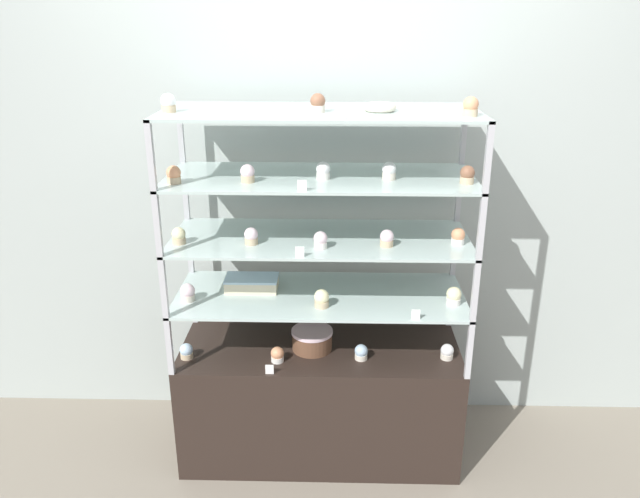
{
  "coord_description": "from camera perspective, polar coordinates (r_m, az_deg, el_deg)",
  "views": [
    {
      "loc": [
        0.07,
        -2.55,
        2.03
      ],
      "look_at": [
        0.0,
        0.0,
        1.06
      ],
      "focal_mm": 35.0,
      "sensor_mm": 36.0,
      "label": 1
    }
  ],
  "objects": [
    {
      "name": "cupcake_7",
      "position": [
        2.7,
        -12.79,
        1.18
      ],
      "size": [
        0.06,
        0.06,
        0.07
      ],
      "color": "#CCB28C",
      "rests_on": "display_riser_middle"
    },
    {
      "name": "cupcake_8",
      "position": [
        2.64,
        -6.31,
        1.16
      ],
      "size": [
        0.06,
        0.06,
        0.07
      ],
      "color": "#CCB28C",
      "rests_on": "display_riser_middle"
    },
    {
      "name": "price_tag_4",
      "position": [
        2.35,
        1.9,
        12.25
      ],
      "size": [
        0.04,
        0.0,
        0.04
      ],
      "color": "white",
      "rests_on": "display_riser_top"
    },
    {
      "name": "display_riser_lower",
      "position": [
        2.83,
        0.0,
        -4.44
      ],
      "size": [
        1.3,
        0.51,
        0.27
      ],
      "color": "#B7B7BC",
      "rests_on": "display_base"
    },
    {
      "name": "cupcake_12",
      "position": [
        2.58,
        -13.23,
        6.62
      ],
      "size": [
        0.06,
        0.06,
        0.07
      ],
      "color": "#CCB28C",
      "rests_on": "display_riser_upper"
    },
    {
      "name": "cupcake_11",
      "position": [
        2.69,
        12.51,
        1.12
      ],
      "size": [
        0.06,
        0.06,
        0.07
      ],
      "color": "white",
      "rests_on": "display_riser_middle"
    },
    {
      "name": "cupcake_4",
      "position": [
        2.8,
        -12.01,
        -3.93
      ],
      "size": [
        0.06,
        0.06,
        0.08
      ],
      "color": "beige",
      "rests_on": "display_riser_lower"
    },
    {
      "name": "cupcake_3",
      "position": [
        2.9,
        11.54,
        -9.2
      ],
      "size": [
        0.06,
        0.06,
        0.07
      ],
      "color": "beige",
      "rests_on": "display_base"
    },
    {
      "name": "price_tag_1",
      "position": [
        2.62,
        8.75,
        -5.93
      ],
      "size": [
        0.04,
        0.0,
        0.04
      ],
      "color": "white",
      "rests_on": "display_riser_lower"
    },
    {
      "name": "display_riser_middle",
      "position": [
        2.72,
        0.0,
        0.77
      ],
      "size": [
        1.3,
        0.51,
        0.27
      ],
      "color": "#B7B7BC",
      "rests_on": "display_riser_lower"
    },
    {
      "name": "cupcake_15",
      "position": [
        2.59,
        6.34,
        7.09
      ],
      "size": [
        0.06,
        0.06,
        0.07
      ],
      "color": "beige",
      "rests_on": "display_riser_upper"
    },
    {
      "name": "back_wall",
      "position": [
        3.04,
        0.2,
        6.99
      ],
      "size": [
        8.0,
        0.05,
        2.6
      ],
      "color": "#A8B2AD",
      "rests_on": "ground_plane"
    },
    {
      "name": "cupcake_16",
      "position": [
        2.58,
        13.32,
        6.61
      ],
      "size": [
        0.06,
        0.06,
        0.07
      ],
      "color": "#CCB28C",
      "rests_on": "display_riser_upper"
    },
    {
      "name": "cupcake_13",
      "position": [
        2.55,
        -6.64,
        6.86
      ],
      "size": [
        0.06,
        0.06,
        0.07
      ],
      "color": "#CCB28C",
      "rests_on": "display_riser_upper"
    },
    {
      "name": "price_tag_0",
      "position": [
        2.75,
        -4.63,
        -10.92
      ],
      "size": [
        0.04,
        0.0,
        0.04
      ],
      "color": "white",
      "rests_on": "display_base"
    },
    {
      "name": "cupcake_19",
      "position": [
        2.5,
        13.6,
        12.53
      ],
      "size": [
        0.06,
        0.06,
        0.07
      ],
      "color": "#CCB28C",
      "rests_on": "display_riser_top"
    },
    {
      "name": "cupcake_10",
      "position": [
        2.62,
        6.13,
        0.97
      ],
      "size": [
        0.06,
        0.06,
        0.07
      ],
      "color": "#CCB28C",
      "rests_on": "display_riser_middle"
    },
    {
      "name": "display_riser_upper",
      "position": [
        2.64,
        0.0,
        6.34
      ],
      "size": [
        1.3,
        0.51,
        0.27
      ],
      "color": "#B7B7BC",
      "rests_on": "display_riser_middle"
    },
    {
      "name": "display_base",
      "position": [
        3.1,
        0.0,
        -13.51
      ],
      "size": [
        1.3,
        0.51,
        0.56
      ],
      "color": "black",
      "rests_on": "ground_plane"
    },
    {
      "name": "cupcake_2",
      "position": [
        2.84,
        3.78,
        -9.41
      ],
      "size": [
        0.06,
        0.06,
        0.07
      ],
      "color": "beige",
      "rests_on": "display_base"
    },
    {
      "name": "cupcake_9",
      "position": [
        2.58,
        0.05,
        0.81
      ],
      "size": [
        0.06,
        0.06,
        0.07
      ],
      "color": "white",
      "rests_on": "display_riser_middle"
    },
    {
      "name": "cupcake_1",
      "position": [
        2.83,
        -3.92,
        -9.62
      ],
      "size": [
        0.06,
        0.06,
        0.07
      ],
      "color": "white",
      "rests_on": "display_base"
    },
    {
      "name": "layer_cake_centerpiece",
      "position": [
        2.91,
        -0.73,
        -8.26
      ],
      "size": [
        0.19,
        0.19,
        0.1
      ],
      "color": "brown",
      "rests_on": "display_base"
    },
    {
      "name": "ground_plane",
      "position": [
        3.26,
        0.0,
        -17.6
      ],
      "size": [
        20.0,
        20.0,
        0.0
      ],
      "primitive_type": "plane",
      "color": "gray"
    },
    {
      "name": "donut_glazed",
      "position": [
        2.57,
        5.49,
        12.79
      ],
      "size": [
        0.13,
        0.13,
        0.03
      ],
      "color": "#EFE5CC",
      "rests_on": "display_riser_top"
    },
    {
      "name": "display_riser_top",
      "position": [
        2.58,
        0.0,
        12.22
      ],
      "size": [
        1.3,
        0.51,
        0.27
      ],
      "color": "#B7B7BC",
      "rests_on": "display_riser_upper"
    },
    {
      "name": "price_tag_3",
      "position": [
        2.41,
        -1.65,
        5.82
      ],
      "size": [
        0.04,
        0.0,
        0.04
      ],
      "color": "white",
      "rests_on": "display_riser_upper"
    },
    {
      "name": "price_tag_2",
      "position": [
        2.49,
        -1.87,
        -0.26
      ],
      "size": [
        0.04,
        0.0,
        0.04
      ],
      "color": "white",
      "rests_on": "display_riser_middle"
    },
    {
      "name": "cupcake_6",
      "position": [
        2.77,
        12.13,
        -4.23
      ],
      "size": [
        0.06,
        0.06,
        0.08
      ],
      "color": "white",
      "rests_on": "display_riser_lower"
    },
    {
      "name": "cupcake_5",
      "position": [
        2.69,
        0.15,
        -4.56
      ],
      "size": [
        0.06,
        0.06,
        0.08
      ],
      "color": "#CCB28C",
      "rests_on": "display_riser_lower"
    },
    {
      "name": "cupcake_14",
      "position": [
        2.58,
        0.29,
        7.15
      ],
      "size": [
        0.06,
        0.06,
        0.07
      ],
      "color": "white",
      "rests_on": "display_riser_upper"
    },
    {
      "name": "cupcake_17",
      "position": [
        2.6,
        -13.71,
        12.83
      ],
      "size": [
        0.06,
        0.06,
        0.07
      ],
      "color": "#CCB28C",
      "rests_on": "display_riser_top"
    },
    {
      "name": "cupcake_0",
      "position": [
        2.91,
        -12.11,
        -9.13
      ],
      "size": [
        0.06,
        0.06,
        0.07
      ],
      "color": "#CCB28C",
      "rests_on": "display_base"
    },
    {
      "name": "sheet_cake_frosted",
      "position": [
        2.87,
        -6.26,
        -3.13
      ],
      "size": [
        0.24,
        0.13,
        0.06
      ],
      "color": "beige",
      "rests_on": "display_riser_lower"
    },
    {
      "name": "cupcake_18",
      "position": [
        2.53,
        -0.2,
        13.19
      ],
      "size": [
        0.06,
        0.06,
        0.07
      ],
      "color": "beige",
      "rests_on": "display_riser_top"
    }
  ]
}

